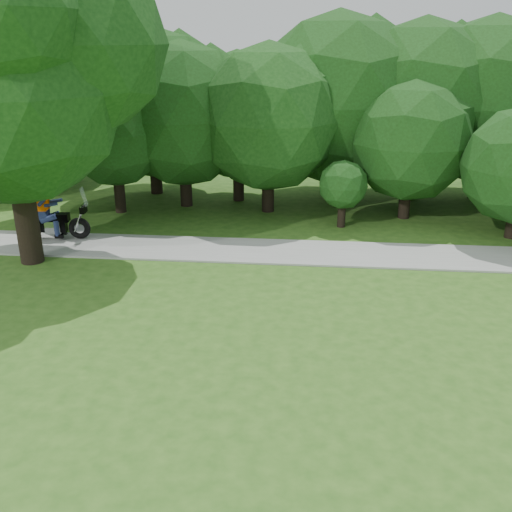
{
  "coord_description": "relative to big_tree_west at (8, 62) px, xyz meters",
  "views": [
    {
      "loc": [
        -2.17,
        -8.91,
        6.37
      ],
      "look_at": [
        -3.43,
        4.1,
        1.35
      ],
      "focal_mm": 40.0,
      "sensor_mm": 36.0,
      "label": 1
    }
  ],
  "objects": [
    {
      "name": "touring_motorcycle",
      "position": [
        -0.21,
        1.58,
        -5.04
      ],
      "size": [
        2.38,
        0.82,
        1.81
      ],
      "rotation": [
        0.0,
        0.0,
        0.09
      ],
      "color": "black",
      "rests_on": "walkway"
    },
    {
      "name": "ground",
      "position": [
        10.54,
        -6.85,
        -5.76
      ],
      "size": [
        100.0,
        100.0,
        0.0
      ],
      "primitive_type": "plane",
      "color": "#2E5A19",
      "rests_on": "ground"
    },
    {
      "name": "tree_line",
      "position": [
        11.23,
        7.71,
        -2.07
      ],
      "size": [
        39.02,
        12.03,
        7.72
      ],
      "color": "black",
      "rests_on": "ground"
    },
    {
      "name": "walkway",
      "position": [
        10.54,
        1.15,
        -5.73
      ],
      "size": [
        60.0,
        2.2,
        0.06
      ],
      "primitive_type": "cube",
      "color": "gray",
      "rests_on": "ground"
    },
    {
      "name": "big_tree_west",
      "position": [
        0.0,
        0.0,
        0.0
      ],
      "size": [
        8.64,
        6.56,
        9.96
      ],
      "color": "black",
      "rests_on": "ground"
    }
  ]
}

